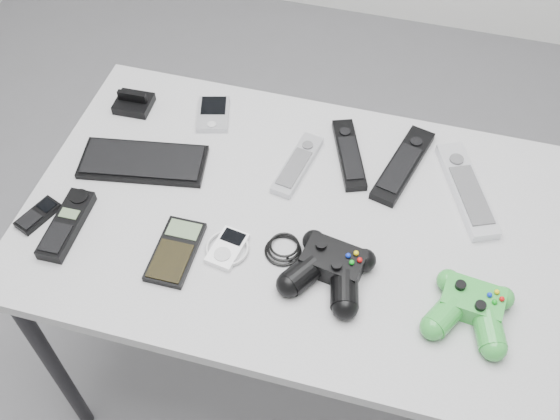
% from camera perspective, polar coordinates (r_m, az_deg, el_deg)
% --- Properties ---
extents(floor, '(3.50, 3.50, 0.00)m').
position_cam_1_polar(floor, '(1.87, 2.27, -15.55)').
color(floor, slate).
rests_on(floor, ground).
extents(desk, '(1.04, 0.67, 0.70)m').
position_cam_1_polar(desk, '(1.35, 0.78, -2.00)').
color(desk, '#B0B0B2').
rests_on(desk, floor).
extents(pda_keyboard, '(0.28, 0.15, 0.02)m').
position_cam_1_polar(pda_keyboard, '(1.41, -11.83, 4.16)').
color(pda_keyboard, black).
rests_on(pda_keyboard, desk).
extents(dock_bracket, '(0.08, 0.07, 0.04)m').
position_cam_1_polar(dock_bracket, '(1.53, -12.68, 9.33)').
color(dock_bracket, black).
rests_on(dock_bracket, desk).
extents(pda, '(0.09, 0.12, 0.02)m').
position_cam_1_polar(pda, '(1.49, -5.85, 8.34)').
color(pda, '#AEAFB6').
rests_on(pda, desk).
extents(remote_silver_a, '(0.07, 0.18, 0.02)m').
position_cam_1_polar(remote_silver_a, '(1.37, 1.53, 4.00)').
color(remote_silver_a, '#AEAFB6').
rests_on(remote_silver_a, desk).
extents(remote_black_a, '(0.11, 0.20, 0.02)m').
position_cam_1_polar(remote_black_a, '(1.40, 6.03, 4.89)').
color(remote_black_a, black).
rests_on(remote_black_a, desk).
extents(remote_black_b, '(0.11, 0.23, 0.02)m').
position_cam_1_polar(remote_black_b, '(1.39, 10.67, 3.92)').
color(remote_black_b, black).
rests_on(remote_black_b, desk).
extents(remote_silver_b, '(0.15, 0.25, 0.02)m').
position_cam_1_polar(remote_silver_b, '(1.38, 15.96, 1.76)').
color(remote_silver_b, silver).
rests_on(remote_silver_b, desk).
extents(mobile_phone, '(0.07, 0.10, 0.02)m').
position_cam_1_polar(mobile_phone, '(1.37, -20.34, -0.41)').
color(mobile_phone, black).
rests_on(mobile_phone, desk).
extents(cordless_handset, '(0.06, 0.16, 0.03)m').
position_cam_1_polar(cordless_handset, '(1.33, -18.09, -1.19)').
color(cordless_handset, black).
rests_on(cordless_handset, desk).
extents(calculator, '(0.08, 0.15, 0.01)m').
position_cam_1_polar(calculator, '(1.25, -9.10, -3.57)').
color(calculator, black).
rests_on(calculator, desk).
extents(mp3_player, '(0.10, 0.10, 0.02)m').
position_cam_1_polar(mp3_player, '(1.24, -4.61, -3.32)').
color(mp3_player, white).
rests_on(mp3_player, desk).
extents(controller_black, '(0.29, 0.21, 0.05)m').
position_cam_1_polar(controller_black, '(1.20, 4.37, -5.00)').
color(controller_black, black).
rests_on(controller_black, desk).
extents(controller_green, '(0.17, 0.18, 0.05)m').
position_cam_1_polar(controller_green, '(1.20, 16.28, -8.14)').
color(controller_green, '#288F27').
rests_on(controller_green, desk).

